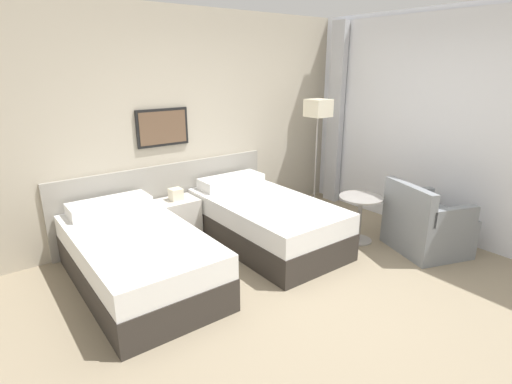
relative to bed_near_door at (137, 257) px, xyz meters
The scene contains 9 objects.
ground_plane 1.80m from the bed_near_door, 43.90° to the right, with size 16.00×16.00×0.00m, color gray.
wall_headboard 1.90m from the bed_near_door, 38.94° to the left, with size 10.00×0.10×2.70m.
wall_window 3.88m from the bed_near_door, 19.83° to the right, with size 0.21×4.72×2.70m.
bed_near_door is the anchor object (origin of this frame).
bed_near_window 1.57m from the bed_near_door, ahead, with size 1.05×1.92×0.67m.
nightstand 1.06m from the bed_near_door, 42.58° to the left, with size 0.49×0.37×0.65m.
floor_lamp 3.06m from the bed_near_door, ahead, with size 0.29×0.29×1.60m.
side_table 2.59m from the bed_near_door, 14.38° to the right, with size 0.51×0.51×0.56m.
armchair 3.17m from the bed_near_door, 23.51° to the right, with size 0.92×0.96×0.81m.
Camera 1 is at (-2.45, -2.22, 2.06)m, focal length 28.00 mm.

